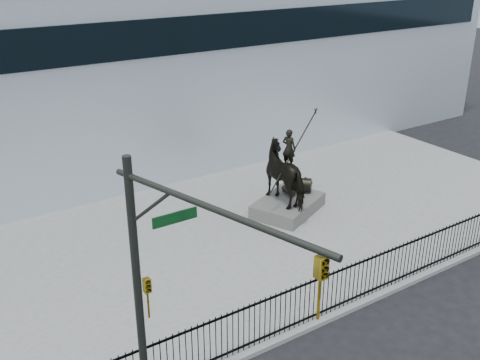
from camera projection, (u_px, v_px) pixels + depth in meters
ground at (368, 333)px, 16.67m from camera, size 120.00×120.00×0.00m
plaza at (239, 236)px, 22.03m from camera, size 30.00×12.00×0.15m
building at (107, 67)px, 30.31m from camera, size 44.00×14.00×9.00m
picket_fence at (341, 288)px, 17.28m from camera, size 22.10×0.10×1.50m
statue_plinth at (288, 205)px, 23.78m from camera, size 3.61×3.14×0.57m
equestrian_statue at (290, 173)px, 23.25m from camera, size 3.57×3.02×3.29m
traffic_signal_left at (166, 305)px, 11.20m from camera, size 1.52×4.84×7.00m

